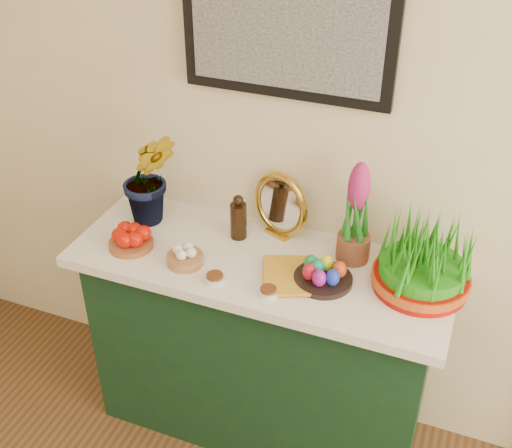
{
  "coord_description": "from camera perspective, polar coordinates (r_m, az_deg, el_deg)",
  "views": [
    {
      "loc": [
        0.36,
        0.25,
        2.29
      ],
      "look_at": [
        -0.32,
        1.95,
        1.07
      ],
      "focal_mm": 45.0,
      "sensor_mm": 36.0,
      "label": 1
    }
  ],
  "objects": [
    {
      "name": "hyacinth_pink",
      "position": [
        2.27,
        8.88,
        0.57
      ],
      "size": [
        0.12,
        0.12,
        0.39
      ],
      "color": "brown",
      "rests_on": "tablecloth"
    },
    {
      "name": "tablecloth",
      "position": [
        2.36,
        0.45,
        -3.43
      ],
      "size": [
        1.4,
        0.55,
        0.04
      ],
      "primitive_type": "cube",
      "color": "silver",
      "rests_on": "sideboard"
    },
    {
      "name": "wheatgrass_sabzeh",
      "position": [
        2.21,
        14.71,
        -3.04
      ],
      "size": [
        0.33,
        0.33,
        0.27
      ],
      "color": "#9B0B04",
      "rests_on": "tablecloth"
    },
    {
      "name": "garlic_basket",
      "position": [
        2.32,
        -6.33,
        -2.88
      ],
      "size": [
        0.13,
        0.13,
        0.07
      ],
      "color": "#B07847",
      "rests_on": "tablecloth"
    },
    {
      "name": "book",
      "position": [
        2.24,
        0.6,
        -4.54
      ],
      "size": [
        0.21,
        0.26,
        0.03
      ],
      "primitive_type": "imported",
      "rotation": [
        0.0,
        0.0,
        0.35
      ],
      "color": "gold",
      "rests_on": "tablecloth"
    },
    {
      "name": "apple_bowl",
      "position": [
        2.43,
        -11.1,
        -1.31
      ],
      "size": [
        0.21,
        0.21,
        0.08
      ],
      "color": "brown",
      "rests_on": "tablecloth"
    },
    {
      "name": "spice_dish_right",
      "position": [
        2.17,
        1.11,
        -6.03
      ],
      "size": [
        0.07,
        0.07,
        0.03
      ],
      "color": "silver",
      "rests_on": "tablecloth"
    },
    {
      "name": "spice_dish_left",
      "position": [
        2.24,
        -3.68,
        -4.81
      ],
      "size": [
        0.07,
        0.07,
        0.03
      ],
      "color": "silver",
      "rests_on": "tablecloth"
    },
    {
      "name": "mirror",
      "position": [
        2.41,
        2.2,
        1.65
      ],
      "size": [
        0.26,
        0.15,
        0.26
      ],
      "color": "gold",
      "rests_on": "tablecloth"
    },
    {
      "name": "vinegar_cruet",
      "position": [
        2.41,
        -1.57,
        0.46
      ],
      "size": [
        0.06,
        0.06,
        0.18
      ],
      "color": "black",
      "rests_on": "tablecloth"
    },
    {
      "name": "sideboard",
      "position": [
        2.65,
        0.4,
        -11.15
      ],
      "size": [
        1.3,
        0.45,
        0.85
      ],
      "primitive_type": "cube",
      "color": "#123218",
      "rests_on": "ground"
    },
    {
      "name": "egg_plate",
      "position": [
        2.23,
        5.94,
        -4.46
      ],
      "size": [
        0.25,
        0.25,
        0.08
      ],
      "color": "black",
      "rests_on": "tablecloth"
    },
    {
      "name": "hyacinth_green",
      "position": [
        2.46,
        -9.57,
        5.36
      ],
      "size": [
        0.33,
        0.31,
        0.51
      ],
      "primitive_type": "imported",
      "rotation": [
        0.0,
        0.0,
        0.52
      ],
      "color": "#207C1D",
      "rests_on": "tablecloth"
    }
  ]
}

